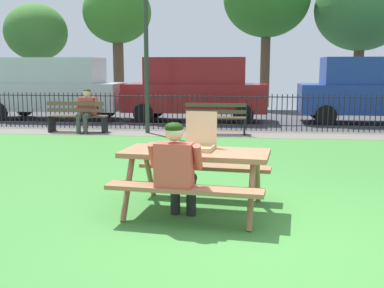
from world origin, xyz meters
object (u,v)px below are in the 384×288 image
(parked_car_right, at_px, (374,89))
(far_tree_midleft, at_px, (117,14))
(pizza_box_open, at_px, (199,142))
(far_tree_left, at_px, (36,33))
(adult_at_table, at_px, (176,168))
(picnic_table_foreground, at_px, (195,164))
(parked_car_center, at_px, (196,88))
(park_bench_center, at_px, (216,119))
(far_tree_midright, at_px, (361,9))
(person_on_park_bench, at_px, (86,108))
(parked_car_left, at_px, (54,87))
(park_bench_left, at_px, (78,117))
(lamp_post_walkway, at_px, (146,26))

(parked_car_right, xyz_separation_m, far_tree_midleft, (-9.82, 5.87, 3.03))
(pizza_box_open, xyz_separation_m, far_tree_left, (-9.07, 15.36, 2.47))
(adult_at_table, bearing_deg, far_tree_left, 119.06)
(picnic_table_foreground, height_order, parked_car_center, parked_car_center)
(adult_at_table, height_order, park_bench_center, adult_at_table)
(far_tree_left, height_order, far_tree_midleft, far_tree_midleft)
(far_tree_midright, bearing_deg, person_on_park_bench, -136.28)
(park_bench_center, height_order, far_tree_left, far_tree_left)
(park_bench_center, xyz_separation_m, far_tree_midleft, (-5.02, 8.80, 3.71))
(person_on_park_bench, xyz_separation_m, parked_car_center, (2.72, 2.91, 0.44))
(person_on_park_bench, distance_m, parked_car_left, 3.62)
(far_tree_left, bearing_deg, person_on_park_bench, -58.73)
(park_bench_center, relative_size, far_tree_left, 0.34)
(far_tree_left, xyz_separation_m, far_tree_midright, (14.51, 0.00, 0.86))
(pizza_box_open, height_order, person_on_park_bench, pizza_box_open)
(adult_at_table, height_order, parked_car_right, parked_car_right)
(far_tree_left, distance_m, far_tree_midright, 14.54)
(far_tree_left, distance_m, far_tree_midleft, 3.95)
(person_on_park_bench, xyz_separation_m, far_tree_midleft, (-1.46, 8.78, 3.47))
(far_tree_left, bearing_deg, parked_car_right, -23.22)
(park_bench_left, bearing_deg, park_bench_center, -0.00)
(parked_car_center, xyz_separation_m, parked_car_right, (5.64, -0.00, 0.00))
(lamp_post_walkway, bearing_deg, person_on_park_bench, -177.89)
(parked_car_left, relative_size, parked_car_right, 0.99)
(pizza_box_open, relative_size, park_bench_left, 0.30)
(park_bench_center, bearing_deg, pizza_box_open, -88.41)
(pizza_box_open, xyz_separation_m, far_tree_midright, (5.44, 15.36, 3.33))
(person_on_park_bench, height_order, far_tree_left, far_tree_left)
(parked_car_center, bearing_deg, pizza_box_open, -83.89)
(parked_car_right, bearing_deg, lamp_post_walkway, -156.93)
(park_bench_left, xyz_separation_m, far_tree_midright, (9.43, 8.80, 3.77))
(parked_car_left, distance_m, parked_car_center, 4.83)
(parked_car_center, height_order, far_tree_midleft, far_tree_midleft)
(pizza_box_open, relative_size, far_tree_left, 0.10)
(person_on_park_bench, height_order, parked_car_right, parked_car_right)
(picnic_table_foreground, relative_size, pizza_box_open, 4.01)
(pizza_box_open, height_order, park_bench_center, pizza_box_open)
(picnic_table_foreground, bearing_deg, person_on_park_bench, 118.94)
(adult_at_table, relative_size, person_on_park_bench, 1.00)
(pizza_box_open, distance_m, far_tree_midright, 16.63)
(park_bench_left, relative_size, lamp_post_walkway, 0.34)
(person_on_park_bench, relative_size, parked_car_right, 0.26)
(adult_at_table, distance_m, parked_car_center, 10.15)
(lamp_post_walkway, distance_m, parked_car_right, 7.46)
(park_bench_center, relative_size, far_tree_midright, 0.27)
(park_bench_center, height_order, parked_car_center, parked_car_center)
(pizza_box_open, relative_size, parked_car_left, 0.11)
(far_tree_left, relative_size, far_tree_midright, 0.78)
(lamp_post_walkway, xyz_separation_m, parked_car_left, (-3.79, 2.84, -1.75))
(parked_car_left, relative_size, far_tree_left, 0.99)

